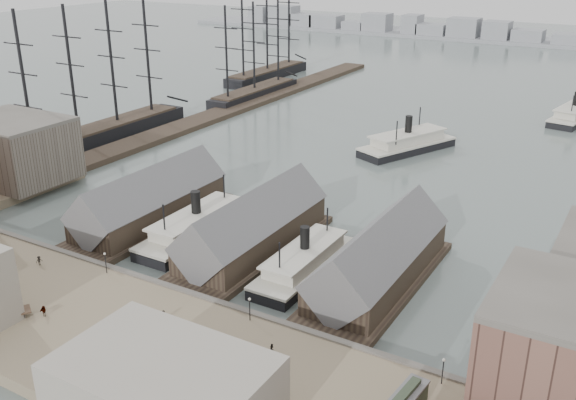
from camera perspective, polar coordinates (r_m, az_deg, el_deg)
The scene contains 28 objects.
ground at distance 113.28m, azimuth -7.78°, elevation -7.70°, with size 900.00×900.00×0.00m, color #54625E.
quay at distance 100.31m, azimuth -14.95°, elevation -11.87°, with size 180.00×30.00×2.00m, color #7B6B52.
seawall at distance 109.26m, azimuth -9.49°, elevation -8.30°, with size 180.00×1.20×2.30m, color #59544C.
west_wharf at distance 226.23m, azimuth -5.93°, elevation 7.71°, with size 10.00×220.00×1.60m, color #2D231C.
ferry_shed_west at distance 138.34m, azimuth -12.13°, elevation -0.24°, with size 14.00×42.00×12.60m.
ferry_shed_center at distance 123.32m, azimuth -3.09°, elevation -2.54°, with size 14.00×42.00×12.60m.
ferry_shed_east at distance 112.39m, azimuth 8.10°, elevation -5.28°, with size 14.00×42.00×12.60m.
warehouse_west_back at distance 169.28m, azimuth -23.17°, elevation 4.10°, with size 26.00×20.00×14.00m, color #60564C.
street_bldg_center at distance 78.30m, azimuth -10.89°, elevation -16.83°, with size 24.00×16.00×10.00m, color gray.
lamp_post_near_w at distance 115.81m, azimuth -15.94°, elevation -5.06°, with size 0.44×0.44×3.92m.
lamp_post_near_e at distance 98.28m, azimuth -3.43°, elevation -9.28°, with size 0.44×0.44×3.92m.
lamp_post_far_e at distance 87.78m, azimuth 13.63°, elevation -14.17°, with size 0.44×0.44×3.92m.
far_shore at distance 418.88m, azimuth 21.92°, elevation 13.21°, with size 500.00×40.00×15.72m.
ferry_docked_west at distance 130.58m, azimuth -8.08°, elevation -2.33°, with size 8.93×29.77×10.63m.
ferry_docked_east at distance 115.88m, azimuth 1.49°, elevation -5.50°, with size 8.11×27.04×9.66m.
ferry_open_near at distance 186.99m, azimuth 10.56°, elevation 5.02°, with size 21.06×32.27×11.12m.
ferry_open_mid at distance 236.91m, azimuth 24.09°, elevation 6.99°, with size 13.59×30.60×10.55m.
sailing_ship_near at distance 202.83m, azimuth -16.45°, elevation 5.91°, with size 9.83×67.72×40.41m.
sailing_ship_mid at distance 251.12m, azimuth -2.99°, elevation 9.62°, with size 8.73×50.43×35.88m.
sailing_ship_far at distance 288.87m, azimuth -1.84°, elevation 11.30°, with size 9.63×53.51×39.60m.
horse_cart_center at distance 107.54m, azimuth -21.35°, elevation -9.12°, with size 4.77×3.64×1.67m.
horse_cart_right at distance 90.04m, azimuth -5.17°, elevation -14.06°, with size 4.72×3.29×1.47m.
pedestrian_2 at distance 123.15m, azimuth -21.24°, elevation -5.04°, with size 1.14×0.65×1.76m, color black.
pedestrian_3 at distance 108.52m, azimuth -24.18°, elevation -9.27°, with size 1.01×0.42×1.73m, color black.
pedestrian_4 at distance 100.93m, azimuth -11.00°, elevation -10.03°, with size 0.81×0.53×1.67m, color black.
pedestrian_5 at distance 96.95m, azimuth -10.90°, elevation -11.51°, with size 0.57×0.42×1.57m, color black.
pedestrian_6 at distance 91.87m, azimuth -1.41°, elevation -13.10°, with size 0.82×0.64×1.68m, color black.
pedestrian_7 at distance 84.68m, azimuth -4.35°, elevation -16.57°, with size 1.17×0.67×1.81m, color black.
Camera 1 is at (62.56, -76.51, 55.36)m, focal length 40.00 mm.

